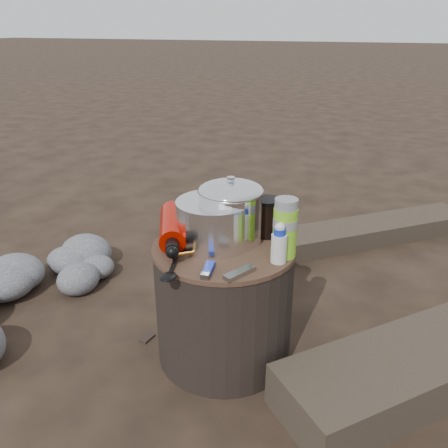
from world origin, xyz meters
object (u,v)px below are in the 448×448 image
(camping_pot, at_px, (231,211))
(travel_mug, at_px, (267,217))
(thermos, at_px, (285,228))
(fuel_bottle, at_px, (172,227))
(stump, at_px, (224,302))

(camping_pot, distance_m, travel_mug, 0.13)
(camping_pot, relative_size, thermos, 1.12)
(camping_pot, relative_size, travel_mug, 1.61)
(camping_pot, relative_size, fuel_bottle, 0.61)
(camping_pot, height_order, thermos, camping_pot)
(stump, relative_size, camping_pot, 2.24)
(thermos, xyz_separation_m, travel_mug, (-0.09, 0.12, -0.03))
(thermos, bearing_deg, fuel_bottle, -178.05)
(fuel_bottle, bearing_deg, stump, -25.16)
(travel_mug, bearing_deg, fuel_bottle, -154.13)
(stump, bearing_deg, camping_pot, 84.50)
(travel_mug, bearing_deg, stump, -128.24)
(fuel_bottle, distance_m, thermos, 0.37)
(camping_pot, xyz_separation_m, fuel_bottle, (-0.18, -0.05, -0.06))
(thermos, bearing_deg, travel_mug, 126.69)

